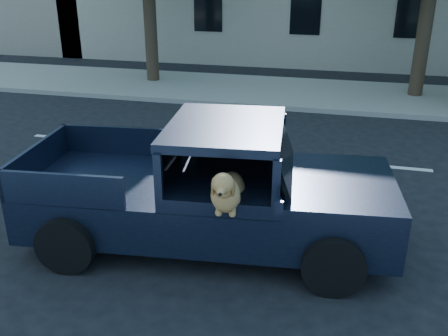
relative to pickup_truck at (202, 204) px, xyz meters
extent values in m
plane|color=black|center=(-0.84, 0.56, -0.67)|extent=(120.00, 120.00, 0.00)
cube|color=gray|center=(-0.84, 9.76, -0.60)|extent=(60.00, 4.00, 0.15)
cylinder|color=#332619|center=(-4.84, 10.16, 1.53)|extent=(0.44, 0.44, 4.40)
cylinder|color=#332619|center=(4.16, 10.16, 1.53)|extent=(0.44, 0.44, 4.40)
cube|color=black|center=(0.09, 0.03, 0.00)|extent=(5.73, 2.68, 0.70)
cube|color=black|center=(2.05, 0.23, 0.44)|extent=(1.81, 2.28, 0.17)
cube|color=black|center=(0.35, 0.06, 1.25)|extent=(1.85, 2.20, 0.13)
cube|color=black|center=(1.21, 0.15, 0.87)|extent=(0.46, 1.85, 0.60)
cube|color=black|center=(0.61, -0.40, 0.20)|extent=(0.64, 0.64, 0.40)
cube|color=black|center=(1.33, -1.18, 0.69)|extent=(0.11, 0.06, 0.17)
camera|label=1|loc=(2.00, -6.63, 3.50)|focal=40.00mm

